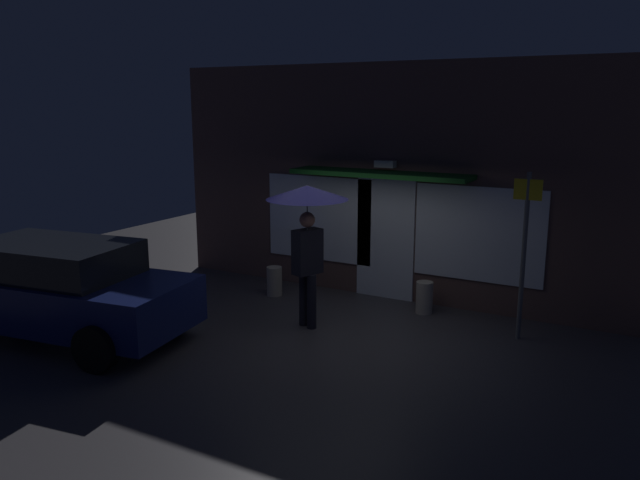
{
  "coord_description": "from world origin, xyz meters",
  "views": [
    {
      "loc": [
        4.32,
        -7.98,
        3.48
      ],
      "look_at": [
        -0.22,
        0.16,
        1.44
      ],
      "focal_mm": 35.01,
      "sensor_mm": 36.0,
      "label": 1
    }
  ],
  "objects_px": {
    "person_with_umbrella": "(307,212)",
    "parked_car": "(55,288)",
    "street_sign_post": "(524,247)",
    "sidewalk_bollard": "(424,297)",
    "sidewalk_bollard_2": "(274,281)"
  },
  "relations": [
    {
      "from": "person_with_umbrella",
      "to": "parked_car",
      "type": "height_order",
      "value": "person_with_umbrella"
    },
    {
      "from": "parked_car",
      "to": "street_sign_post",
      "type": "relative_size",
      "value": 1.76
    },
    {
      "from": "person_with_umbrella",
      "to": "parked_car",
      "type": "distance_m",
      "value": 3.99
    },
    {
      "from": "parked_car",
      "to": "sidewalk_bollard_2",
      "type": "xyz_separation_m",
      "value": [
        1.76,
        3.34,
        -0.48
      ]
    },
    {
      "from": "person_with_umbrella",
      "to": "sidewalk_bollard_2",
      "type": "bearing_deg",
      "value": 71.49
    },
    {
      "from": "person_with_umbrella",
      "to": "sidewalk_bollard_2",
      "type": "relative_size",
      "value": 4.19
    },
    {
      "from": "parked_car",
      "to": "sidewalk_bollard",
      "type": "height_order",
      "value": "parked_car"
    },
    {
      "from": "person_with_umbrella",
      "to": "street_sign_post",
      "type": "distance_m",
      "value": 3.26
    },
    {
      "from": "sidewalk_bollard",
      "to": "sidewalk_bollard_2",
      "type": "bearing_deg",
      "value": -171.81
    },
    {
      "from": "parked_car",
      "to": "street_sign_post",
      "type": "distance_m",
      "value": 7.04
    },
    {
      "from": "parked_car",
      "to": "sidewalk_bollard_2",
      "type": "bearing_deg",
      "value": 54.16
    },
    {
      "from": "person_with_umbrella",
      "to": "parked_car",
      "type": "bearing_deg",
      "value": 146.16
    },
    {
      "from": "street_sign_post",
      "to": "sidewalk_bollard_2",
      "type": "height_order",
      "value": "street_sign_post"
    },
    {
      "from": "street_sign_post",
      "to": "sidewalk_bollard_2",
      "type": "xyz_separation_m",
      "value": [
        -4.42,
        0.04,
        -1.16
      ]
    },
    {
      "from": "parked_car",
      "to": "street_sign_post",
      "type": "xyz_separation_m",
      "value": [
        6.18,
        3.3,
        0.67
      ]
    }
  ]
}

